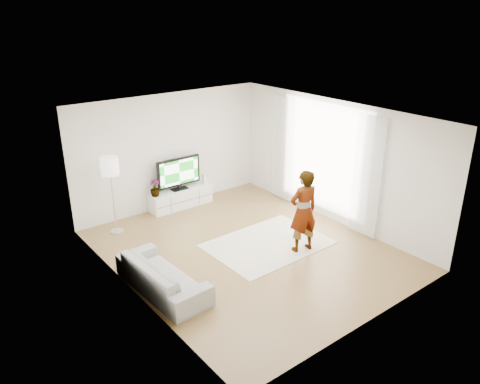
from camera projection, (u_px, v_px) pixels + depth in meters
floor at (247, 250)px, 9.61m from camera, size 6.00×6.00×0.00m
ceiling at (248, 116)px, 8.57m from camera, size 6.00×6.00×0.00m
wall_left at (129, 221)px, 7.66m from camera, size 0.02×6.00×2.80m
wall_right at (334, 162)px, 10.52m from camera, size 0.02×6.00×2.80m
wall_back at (170, 151)px, 11.29m from camera, size 5.00×0.02×2.80m
wall_front at (375, 245)px, 6.90m from camera, size 5.00×0.02×2.80m
window at (324, 157)px, 10.71m from camera, size 0.01×2.60×2.50m
curtain_near at (367, 177)px, 9.75m from camera, size 0.04×0.70×2.60m
curtain_far at (282, 149)px, 11.65m from camera, size 0.04×0.70×2.60m
media_console at (181, 198)px, 11.61m from camera, size 1.61×0.46×0.45m
television at (179, 173)px, 11.38m from camera, size 1.16×0.23×0.81m
game_console at (204, 179)px, 11.88m from camera, size 0.09×0.18×0.24m
potted_plant at (155, 188)px, 11.06m from camera, size 0.28×0.28×0.41m
rug at (268, 244)px, 9.85m from camera, size 2.47×1.79×0.01m
player at (303, 211)px, 9.30m from camera, size 0.69×0.52×1.72m
sofa at (163, 275)px, 8.18m from camera, size 0.88×2.05×0.59m
floor_lamp at (110, 170)px, 9.85m from camera, size 0.38×0.38×1.72m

